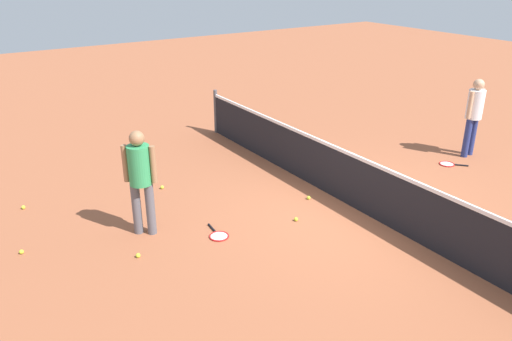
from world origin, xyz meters
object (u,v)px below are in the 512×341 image
object	(u,v)px
player_near_side	(140,174)
tennis_racket_far_player	(448,164)
tennis_ball_stray_left	(309,198)
tennis_ball_stray_right	(296,219)
tennis_ball_baseline	(21,252)
tennis_ball_near_player	(23,207)
tennis_ball_midcourt	(138,255)
tennis_ball_by_net	(162,187)
tennis_racket_near_player	(218,235)
player_far_side	(474,111)

from	to	relation	value
player_near_side	tennis_racket_far_player	size ratio (longest dim) A/B	3.09
tennis_ball_stray_left	tennis_ball_stray_right	distance (m)	0.86
tennis_ball_baseline	tennis_ball_stray_right	bearing A→B (deg)	70.37
tennis_ball_near_player	tennis_ball_baseline	size ratio (longest dim) A/B	1.00
tennis_racket_far_player	tennis_ball_midcourt	distance (m)	6.79
tennis_racket_far_player	tennis_ball_baseline	bearing A→B (deg)	-98.52
tennis_ball_stray_left	tennis_ball_near_player	bearing A→B (deg)	-118.92
tennis_ball_by_net	tennis_ball_stray_right	distance (m)	2.74
tennis_racket_near_player	tennis_ball_stray_left	bearing A→B (deg)	96.87
tennis_ball_stray_left	tennis_ball_stray_right	bearing A→B (deg)	-52.76
tennis_racket_near_player	tennis_racket_far_player	distance (m)	5.51
player_near_side	tennis_ball_stray_left	size ratio (longest dim) A/B	25.76
tennis_racket_far_player	tennis_ball_stray_left	world-z (taller)	tennis_ball_stray_left
tennis_racket_near_player	tennis_ball_by_net	xyz separation A→B (m)	(-2.11, -0.03, 0.02)
tennis_ball_midcourt	tennis_racket_far_player	bearing A→B (deg)	88.40
tennis_ball_by_net	tennis_ball_near_player	bearing A→B (deg)	-103.24
player_near_side	tennis_racket_near_player	world-z (taller)	player_near_side
player_far_side	tennis_ball_stray_right	distance (m)	5.09
tennis_ball_by_net	player_far_side	bearing A→B (deg)	71.95
tennis_ball_near_player	tennis_ball_baseline	xyz separation A→B (m)	(1.52, -0.30, 0.00)
player_far_side	tennis_racket_near_player	distance (m)	6.38
tennis_ball_by_net	tennis_ball_midcourt	size ratio (longest dim) A/B	1.00
player_far_side	tennis_racket_far_player	distance (m)	1.28
tennis_ball_stray_left	player_near_side	bearing A→B (deg)	-99.44
player_far_side	tennis_racket_far_player	xyz separation A→B (m)	(0.13, -0.79, -1.00)
tennis_racket_near_player	player_far_side	bearing A→B (deg)	90.42
tennis_racket_near_player	tennis_ball_stray_right	world-z (taller)	tennis_ball_stray_right
tennis_ball_baseline	player_far_side	bearing A→B (deg)	83.02
tennis_racket_near_player	tennis_ball_midcourt	distance (m)	1.28
player_near_side	tennis_ball_midcourt	size ratio (longest dim) A/B	25.76
player_far_side	tennis_ball_by_net	size ratio (longest dim) A/B	25.76
tennis_racket_far_player	player_near_side	bearing A→B (deg)	-97.17
tennis_racket_near_player	tennis_ball_stray_left	xyz separation A→B (m)	(-0.24, 2.00, 0.02)
player_near_side	tennis_ball_midcourt	bearing A→B (deg)	-30.65
player_near_side	tennis_ball_midcourt	distance (m)	1.21
tennis_ball_midcourt	tennis_ball_by_net	bearing A→B (deg)	148.08
player_far_side	tennis_racket_far_player	world-z (taller)	player_far_side
tennis_racket_far_player	tennis_ball_stray_left	xyz separation A→B (m)	(-0.32, -3.50, 0.02)
tennis_ball_stray_left	tennis_ball_stray_right	world-z (taller)	same
player_near_side	player_far_side	distance (m)	7.24
tennis_ball_by_net	tennis_ball_stray_right	size ratio (longest dim) A/B	1.00
player_near_side	tennis_ball_near_player	distance (m)	2.62
tennis_racket_near_player	tennis_racket_far_player	bearing A→B (deg)	89.15
tennis_ball_baseline	tennis_ball_stray_left	distance (m)	4.77
tennis_racket_far_player	tennis_ball_near_player	distance (m)	8.35
tennis_ball_by_net	player_near_side	bearing A→B (deg)	-32.48
tennis_racket_far_player	tennis_ball_stray_left	bearing A→B (deg)	-95.26
tennis_ball_midcourt	tennis_racket_near_player	bearing A→B (deg)	85.17
tennis_racket_far_player	tennis_ball_near_player	size ratio (longest dim) A/B	8.33
tennis_racket_near_player	tennis_ball_stray_right	distance (m)	1.35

